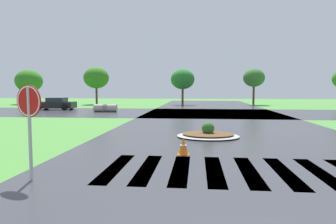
% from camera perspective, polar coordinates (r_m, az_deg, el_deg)
% --- Properties ---
extents(asphalt_roadway, '(11.73, 80.00, 0.01)m').
position_cam_1_polar(asphalt_roadway, '(13.26, 11.51, -4.98)').
color(asphalt_roadway, '#35353A').
rests_on(asphalt_roadway, ground).
extents(asphalt_cross_road, '(90.00, 10.56, 0.01)m').
position_cam_1_polar(asphalt_cross_road, '(26.60, 8.56, -0.19)').
color(asphalt_cross_road, '#35353A').
rests_on(asphalt_cross_road, ground).
extents(crosswalk_stripes, '(7.65, 3.07, 0.01)m').
position_cam_1_polar(crosswalk_stripes, '(8.25, 15.22, -10.89)').
color(crosswalk_stripes, white).
rests_on(crosswalk_stripes, ground).
extents(stop_sign, '(0.73, 0.27, 2.26)m').
position_cam_1_polar(stop_sign, '(7.62, -25.11, 0.31)').
color(stop_sign, '#B2B5BA').
rests_on(stop_sign, ground).
extents(median_island, '(2.79, 2.33, 0.68)m').
position_cam_1_polar(median_island, '(13.45, 7.68, -4.25)').
color(median_island, '#9E9B93').
rests_on(median_island, ground).
extents(car_silver_hatch, '(4.08, 2.38, 1.24)m').
position_cam_1_polar(car_silver_hatch, '(32.64, -20.79, 1.45)').
color(car_silver_hatch, black).
rests_on(car_silver_hatch, ground).
extents(drainage_pipe_stack, '(2.15, 0.90, 0.73)m').
position_cam_1_polar(drainage_pipe_stack, '(28.11, -11.90, 0.75)').
color(drainage_pipe_stack, '#9E9B93').
rests_on(drainage_pipe_stack, ground).
extents(traffic_cone, '(0.37, 0.37, 0.57)m').
position_cam_1_polar(traffic_cone, '(9.85, 2.96, -6.61)').
color(traffic_cone, orange).
rests_on(traffic_cone, ground).
extents(background_treeline, '(44.75, 5.13, 5.11)m').
position_cam_1_polar(background_treeline, '(40.27, -4.63, 6.28)').
color(background_treeline, '#4C3823').
rests_on(background_treeline, ground).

